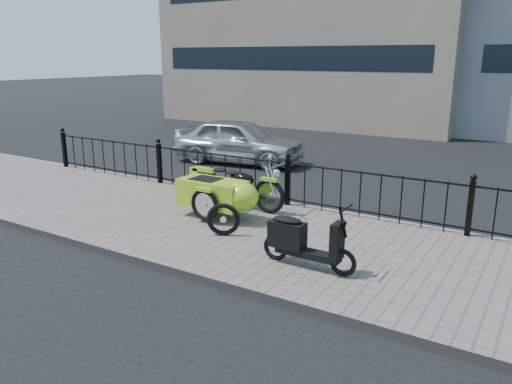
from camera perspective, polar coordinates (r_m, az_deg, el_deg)
The scene contains 8 objects.
ground at distance 9.31m, azimuth -0.24°, elevation -4.09°, with size 120.00×120.00×0.00m, color black.
sidewalk at distance 8.90m, azimuth -1.96°, elevation -4.63°, with size 30.00×3.80×0.12m, color #696058.
curb at distance 10.48m, azimuth 3.94°, elevation -1.56°, with size 30.00×0.10×0.12m, color gray.
iron_fence at distance 10.22m, azimuth 3.63°, elevation 1.08°, with size 14.11×0.11×1.08m.
motorcycle_sidecar at distance 9.47m, azimuth -3.60°, elevation -0.02°, with size 2.28×1.48×0.98m.
scooter at distance 7.26m, azimuth 5.25°, elevation -5.58°, with size 1.48×0.43×1.00m.
spare_tire at distance 8.50m, azimuth -3.76°, elevation -3.14°, with size 0.57×0.57×0.08m, color black.
sedan_car at distance 14.85m, azimuth -1.98°, elevation 5.86°, with size 1.57×3.90×1.33m, color silver.
Camera 1 is at (4.67, -7.44, 3.08)m, focal length 35.00 mm.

